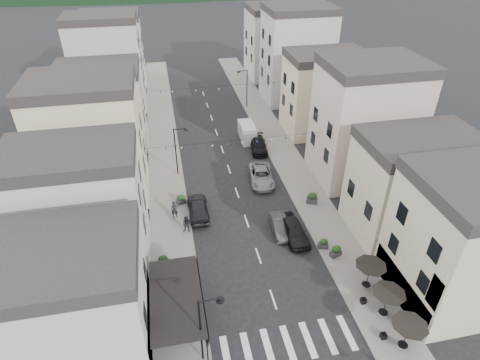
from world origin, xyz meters
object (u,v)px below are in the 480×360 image
object	(u,v)px
parked_car_a	(294,230)
parked_car_c	(261,176)
parked_car_b	(280,226)
parked_car_e	(198,208)
pedestrian_a	(175,210)
pedestrian_b	(187,225)
delivery_van	(247,132)
parked_car_d	(259,145)

from	to	relation	value
parked_car_a	parked_car_c	bearing A→B (deg)	90.78
parked_car_b	parked_car_e	size ratio (longest dim) A/B	0.81
parked_car_b	pedestrian_a	bearing A→B (deg)	160.27
pedestrian_b	delivery_van	bearing A→B (deg)	81.61
parked_car_e	pedestrian_b	bearing A→B (deg)	63.95
parked_car_e	parked_car_b	bearing A→B (deg)	151.81
parked_car_c	parked_car_d	bearing A→B (deg)	85.16
parked_car_c	parked_car_a	bearing A→B (deg)	-79.49
parked_car_d	delivery_van	distance (m)	3.47
parked_car_c	parked_car_b	bearing A→B (deg)	-85.74
parked_car_d	parked_car_a	bearing A→B (deg)	-85.20
parked_car_a	pedestrian_a	world-z (taller)	pedestrian_a
pedestrian_a	parked_car_d	bearing A→B (deg)	42.46
parked_car_a	parked_car_d	xyz separation A→B (m)	(0.76, 17.09, -0.13)
parked_car_c	delivery_van	size ratio (longest dim) A/B	1.18
delivery_van	pedestrian_b	world-z (taller)	delivery_van
parked_car_a	parked_car_c	distance (m)	9.87
parked_car_d	parked_car_e	world-z (taller)	parked_car_e
parked_car_a	parked_car_e	xyz separation A→B (m)	(-8.44, 5.18, 0.02)
parked_car_d	delivery_van	size ratio (longest dim) A/B	1.03
parked_car_e	delivery_van	xyz separation A→B (m)	(8.40, 15.26, 0.24)
parked_car_a	pedestrian_b	world-z (taller)	pedestrian_b
parked_car_d	pedestrian_b	bearing A→B (deg)	-118.60
parked_car_b	parked_car_e	distance (m)	8.48
parked_car_e	pedestrian_a	world-z (taller)	pedestrian_a
parked_car_a	parked_car_b	distance (m)	1.47
pedestrian_b	parked_car_c	bearing A→B (deg)	58.89
delivery_van	parked_car_c	bearing A→B (deg)	-91.89
parked_car_b	delivery_van	world-z (taller)	delivery_van
delivery_van	pedestrian_b	bearing A→B (deg)	-116.94
parked_car_d	pedestrian_a	xyz separation A→B (m)	(-11.54, -12.03, 0.36)
pedestrian_a	pedestrian_b	xyz separation A→B (m)	(1.01, -2.50, -0.03)
parked_car_a	delivery_van	bearing A→B (deg)	86.88
parked_car_e	parked_car_c	bearing A→B (deg)	-147.87
parked_car_d	pedestrian_b	size ratio (longest dim) A/B	2.66
parked_car_a	pedestrian_b	bearing A→B (deg)	162.05
parked_car_d	pedestrian_a	bearing A→B (deg)	-126.46
parked_car_b	parked_car_a	bearing A→B (deg)	-42.18
parked_car_b	parked_car_d	size ratio (longest dim) A/B	0.84
parked_car_b	parked_car_d	world-z (taller)	parked_car_d
parked_car_d	pedestrian_a	distance (m)	16.67
parked_car_d	parked_car_e	xyz separation A→B (m)	(-9.20, -11.91, 0.15)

